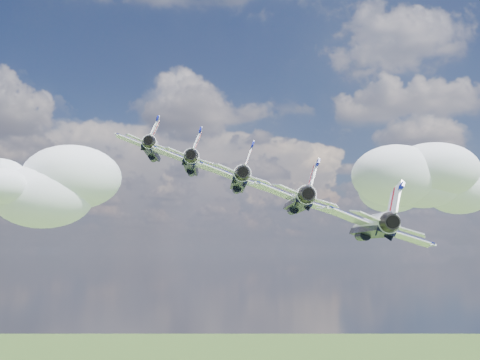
% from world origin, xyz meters
% --- Properties ---
extents(cloud_left, '(46.13, 36.25, 18.12)m').
position_xyz_m(cloud_left, '(-91.70, 68.85, 156.11)').
color(cloud_left, white).
extents(cloud_far, '(69.75, 54.80, 27.40)m').
position_xyz_m(cloud_far, '(54.24, 233.29, 174.74)').
color(cloud_far, white).
extents(jet_0, '(15.60, 19.33, 8.80)m').
position_xyz_m(jet_0, '(-34.41, 0.06, 153.12)').
color(jet_0, white).
extents(jet_1, '(15.60, 19.33, 8.80)m').
position_xyz_m(jet_1, '(-26.36, -6.92, 149.67)').
color(jet_1, silver).
extents(jet_2, '(15.60, 19.33, 8.80)m').
position_xyz_m(jet_2, '(-18.31, -13.89, 146.22)').
color(jet_2, silver).
extents(jet_3, '(15.60, 19.33, 8.80)m').
position_xyz_m(jet_3, '(-10.26, -20.87, 142.77)').
color(jet_3, white).
extents(jet_4, '(15.60, 19.33, 8.80)m').
position_xyz_m(jet_4, '(-2.21, -27.84, 139.32)').
color(jet_4, white).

